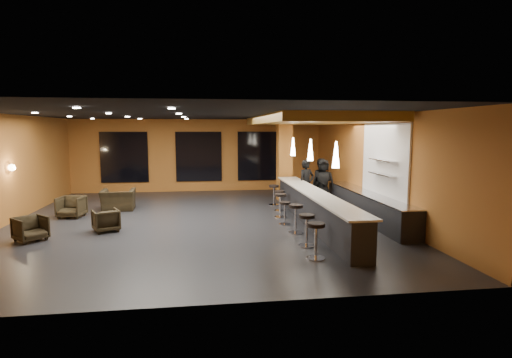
{
  "coord_description": "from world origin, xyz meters",
  "views": [
    {
      "loc": [
        0.15,
        -13.11,
        3.01
      ],
      "look_at": [
        2.0,
        0.5,
        1.3
      ],
      "focal_mm": 28.0,
      "sensor_mm": 36.0,
      "label": 1
    }
  ],
  "objects": [
    {
      "name": "floor",
      "position": [
        0.0,
        0.0,
        -0.05
      ],
      "size": [
        12.0,
        13.0,
        0.1
      ],
      "primitive_type": "cube",
      "color": "black",
      "rests_on": "ground"
    },
    {
      "name": "ceiling",
      "position": [
        0.0,
        0.0,
        3.55
      ],
      "size": [
        12.0,
        13.0,
        0.1
      ],
      "primitive_type": "cube",
      "color": "black"
    },
    {
      "name": "wall_back",
      "position": [
        0.0,
        6.55,
        1.75
      ],
      "size": [
        12.0,
        0.1,
        3.5
      ],
      "primitive_type": "cube",
      "color": "#A05D24",
      "rests_on": "floor"
    },
    {
      "name": "wall_front",
      "position": [
        0.0,
        -6.55,
        1.75
      ],
      "size": [
        12.0,
        0.1,
        3.5
      ],
      "primitive_type": "cube",
      "color": "#A05D24",
      "rests_on": "floor"
    },
    {
      "name": "wall_right",
      "position": [
        6.05,
        0.0,
        1.75
      ],
      "size": [
        0.1,
        13.0,
        3.5
      ],
      "primitive_type": "cube",
      "color": "#A05D24",
      "rests_on": "floor"
    },
    {
      "name": "wood_soffit",
      "position": [
        4.0,
        1.0,
        3.36
      ],
      "size": [
        3.6,
        8.0,
        0.28
      ],
      "primitive_type": "cube",
      "color": "#A47930",
      "rests_on": "ceiling"
    },
    {
      "name": "window_left",
      "position": [
        -3.5,
        6.44,
        1.7
      ],
      "size": [
        2.2,
        0.06,
        2.4
      ],
      "primitive_type": "cube",
      "color": "black",
      "rests_on": "wall_back"
    },
    {
      "name": "window_center",
      "position": [
        0.0,
        6.44,
        1.7
      ],
      "size": [
        2.2,
        0.06,
        2.4
      ],
      "primitive_type": "cube",
      "color": "black",
      "rests_on": "wall_back"
    },
    {
      "name": "window_right",
      "position": [
        3.0,
        6.44,
        1.7
      ],
      "size": [
        2.2,
        0.06,
        2.4
      ],
      "primitive_type": "cube",
      "color": "black",
      "rests_on": "wall_back"
    },
    {
      "name": "tile_backsplash",
      "position": [
        5.96,
        -1.0,
        2.0
      ],
      "size": [
        0.06,
        3.2,
        2.4
      ],
      "primitive_type": "cube",
      "color": "white",
      "rests_on": "wall_right"
    },
    {
      "name": "bar_counter",
      "position": [
        3.65,
        -1.0,
        0.5
      ],
      "size": [
        0.6,
        8.0,
        1.0
      ],
      "primitive_type": "cube",
      "color": "black",
      "rests_on": "floor"
    },
    {
      "name": "bar_top",
      "position": [
        3.65,
        -1.0,
        1.02
      ],
      "size": [
        0.78,
        8.1,
        0.05
      ],
      "primitive_type": "cube",
      "color": "silver",
      "rests_on": "bar_counter"
    },
    {
      "name": "prep_counter",
      "position": [
        5.65,
        -0.5,
        0.43
      ],
      "size": [
        0.7,
        6.0,
        0.86
      ],
      "primitive_type": "cube",
      "color": "black",
      "rests_on": "floor"
    },
    {
      "name": "prep_top",
      "position": [
        5.65,
        -0.5,
        0.89
      ],
      "size": [
        0.72,
        6.0,
        0.03
      ],
      "primitive_type": "cube",
      "color": "silver",
      "rests_on": "prep_counter"
    },
    {
      "name": "wall_shelf_lower",
      "position": [
        5.82,
        -1.2,
        1.6
      ],
      "size": [
        0.3,
        1.5,
        0.03
      ],
      "primitive_type": "cube",
      "color": "silver",
      "rests_on": "wall_right"
    },
    {
      "name": "wall_shelf_upper",
      "position": [
        5.82,
        -1.2,
        2.05
      ],
      "size": [
        0.3,
        1.5,
        0.03
      ],
      "primitive_type": "cube",
      "color": "silver",
      "rests_on": "wall_right"
    },
    {
      "name": "column",
      "position": [
        3.65,
        3.6,
        1.75
      ],
      "size": [
        0.6,
        0.6,
        3.5
      ],
      "primitive_type": "cube",
      "color": "#A36124",
      "rests_on": "floor"
    },
    {
      "name": "wall_sconce",
      "position": [
        -5.88,
        0.5,
        1.8
      ],
      "size": [
        0.22,
        0.22,
        0.22
      ],
      "primitive_type": "sphere",
      "color": "#FFE5B2",
      "rests_on": "wall_left"
    },
    {
      "name": "pendant_0",
      "position": [
        3.65,
        -3.0,
        2.35
      ],
      "size": [
        0.2,
        0.2,
        0.7
      ],
      "primitive_type": "cone",
      "color": "white",
      "rests_on": "wood_soffit"
    },
    {
      "name": "pendant_1",
      "position": [
        3.65,
        -0.5,
        2.35
      ],
      "size": [
        0.2,
        0.2,
        0.7
      ],
      "primitive_type": "cone",
      "color": "white",
      "rests_on": "wood_soffit"
    },
    {
      "name": "pendant_2",
      "position": [
        3.65,
        2.0,
        2.35
      ],
      "size": [
        0.2,
        0.2,
        0.7
      ],
      "primitive_type": "cone",
      "color": "white",
      "rests_on": "wood_soffit"
    },
    {
      "name": "staff_a",
      "position": [
        4.18,
        1.88,
        0.92
      ],
      "size": [
        0.78,
        0.66,
        1.83
      ],
      "primitive_type": "imported",
      "rotation": [
        0.0,
        0.0,
        0.39
      ],
      "color": "black",
      "rests_on": "floor"
    },
    {
      "name": "staff_b",
      "position": [
        4.91,
        2.22,
        0.93
      ],
      "size": [
        1.11,
        1.01,
        1.86
      ],
      "primitive_type": "imported",
      "rotation": [
        0.0,
        0.0,
        0.41
      ],
      "color": "black",
      "rests_on": "floor"
    },
    {
      "name": "staff_c",
      "position": [
        4.91,
        2.1,
        0.92
      ],
      "size": [
        1.0,
        0.76,
        1.85
      ],
      "primitive_type": "imported",
      "rotation": [
        0.0,
        0.0,
        -0.21
      ],
      "color": "black",
      "rests_on": "floor"
    },
    {
      "name": "armchair_a",
      "position": [
        -4.5,
        -1.82,
        0.34
      ],
      "size": [
        1.03,
        1.03,
        0.67
      ],
      "primitive_type": "imported",
      "rotation": [
        0.0,
        0.0,
        0.79
      ],
      "color": "black",
      "rests_on": "floor"
    },
    {
      "name": "armchair_b",
      "position": [
        -2.71,
        -1.02,
        0.33
      ],
      "size": [
        0.94,
        0.95,
        0.66
      ],
      "primitive_type": "imported",
      "rotation": [
        0.0,
        0.0,
        3.57
      ],
      "color": "black",
      "rests_on": "floor"
    },
    {
      "name": "armchair_c",
      "position": [
        -4.33,
        1.09,
        0.37
      ],
      "size": [
        0.9,
        0.92,
        0.74
      ],
      "primitive_type": "imported",
      "rotation": [
        0.0,
        0.0,
        -0.15
      ],
      "color": "black",
      "rests_on": "floor"
    },
    {
      "name": "armchair_d",
      "position": [
        -2.99,
        2.18,
        0.39
      ],
      "size": [
        1.24,
        1.1,
        0.77
      ],
      "primitive_type": "imported",
      "rotation": [
        0.0,
        0.0,
        3.19
      ],
      "color": "black",
      "rests_on": "floor"
    },
    {
      "name": "bar_stool_0",
      "position": [
        2.75,
        -4.36,
        0.55
      ],
      "size": [
        0.44,
        0.44,
        0.86
      ],
      "rotation": [
        0.0,
        0.0,
        -0.4
      ],
      "color": "silver",
      "rests_on": "floor"
    },
    {
      "name": "bar_stool_1",
      "position": [
        2.8,
        -3.33,
        0.54
      ],
      "size": [
        0.42,
        0.42,
        0.84
      ],
      "rotation": [
        0.0,
        0.0,
        -0.41
      ],
      "color": "silver",
      "rests_on": "floor"
    },
    {
      "name": "bar_stool_2",
      "position": [
        2.82,
        -2.02,
        0.54
      ],
      "size": [
        0.43,
        0.43,
        0.85
      ],
      "rotation": [
        0.0,
        0.0,
        -0.17
      ],
      "color": "silver",
      "rests_on": "floor"
    },
    {
      "name": "bar_stool_3",
      "position": [
        2.73,
        -0.95,
        0.47
      ],
      "size": [
        0.38,
        0.38,
        0.74
      ],
      "rotation": [
        0.0,
        0.0,
        0.31
      ],
      "color": "silver",
      "rests_on": "floor"
    },
    {
      "name": "bar_stool_4",
      "position": [
        2.79,
        0.1,
        0.53
      ],
      "size": [
        0.42,
        0.42,
        0.83
      ],
      "rotation": [
        0.0,
        0.0,
        -0.03
      ],
      "color": "silver",
      "rests_on": "floor"
    },
    {
      "name": "bar_stool_5",
      "position": [
        2.98,
        1.19,
        0.49
      ],
      "size": [
        0.39,
        0.39,
        0.76
      ],
      "rotation": [
        0.0,
        0.0,
        0.09
      ],
      "color": "silver",
      "rests_on": "floor"
    },
    {
      "name": "bar_stool_6",
      "position": [
        2.97,
        2.35,
        0.52
      ],
      "size": [
        0.41,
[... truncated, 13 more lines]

